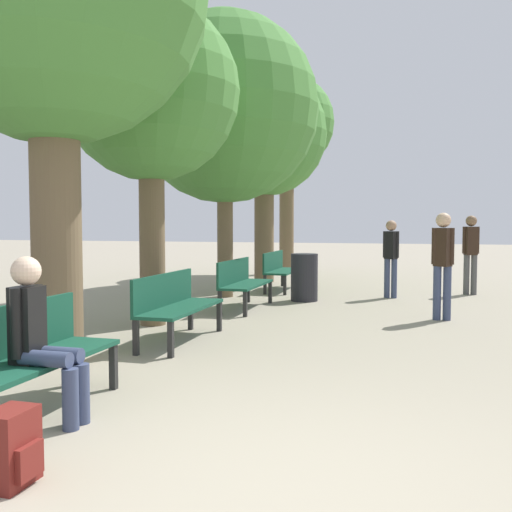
{
  "coord_description": "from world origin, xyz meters",
  "views": [
    {
      "loc": [
        0.84,
        -2.95,
        1.5
      ],
      "look_at": [
        -1.06,
        3.83,
        1.09
      ],
      "focal_mm": 40.0,
      "sensor_mm": 36.0,
      "label": 1
    }
  ],
  "objects_px": {
    "tree_row_1": "(151,94)",
    "tree_row_4": "(287,125)",
    "bench_row_1": "(174,302)",
    "bench_row_2": "(242,280)",
    "backpack": "(11,448)",
    "tree_row_2": "(225,109)",
    "bench_row_0": "(24,352)",
    "tree_row_3": "(264,135)",
    "pedestrian_near": "(443,259)",
    "pedestrian_mid": "(471,249)",
    "pedestrian_far": "(391,254)",
    "person_seated": "(41,335)",
    "bench_row_3": "(279,268)",
    "trash_bin": "(304,277)"
  },
  "relations": [
    {
      "from": "bench_row_1",
      "to": "bench_row_3",
      "type": "height_order",
      "value": "same"
    },
    {
      "from": "bench_row_0",
      "to": "bench_row_3",
      "type": "bearing_deg",
      "value": 90.0
    },
    {
      "from": "bench_row_1",
      "to": "pedestrian_far",
      "type": "height_order",
      "value": "pedestrian_far"
    },
    {
      "from": "bench_row_2",
      "to": "backpack",
      "type": "relative_size",
      "value": 3.92
    },
    {
      "from": "person_seated",
      "to": "pedestrian_mid",
      "type": "xyz_separation_m",
      "value": [
        3.8,
        9.03,
        0.28
      ]
    },
    {
      "from": "tree_row_2",
      "to": "person_seated",
      "type": "relative_size",
      "value": 4.54
    },
    {
      "from": "tree_row_2",
      "to": "pedestrian_mid",
      "type": "height_order",
      "value": "tree_row_2"
    },
    {
      "from": "pedestrian_far",
      "to": "pedestrian_near",
      "type": "bearing_deg",
      "value": -70.43
    },
    {
      "from": "bench_row_2",
      "to": "trash_bin",
      "type": "height_order",
      "value": "trash_bin"
    },
    {
      "from": "backpack",
      "to": "trash_bin",
      "type": "distance_m",
      "value": 8.09
    },
    {
      "from": "person_seated",
      "to": "backpack",
      "type": "distance_m",
      "value": 1.14
    },
    {
      "from": "backpack",
      "to": "bench_row_2",
      "type": "bearing_deg",
      "value": 96.0
    },
    {
      "from": "bench_row_1",
      "to": "tree_row_2",
      "type": "bearing_deg",
      "value": 100.45
    },
    {
      "from": "bench_row_0",
      "to": "tree_row_1",
      "type": "distance_m",
      "value": 4.91
    },
    {
      "from": "tree_row_4",
      "to": "pedestrian_near",
      "type": "bearing_deg",
      "value": -61.12
    },
    {
      "from": "tree_row_2",
      "to": "pedestrian_mid",
      "type": "xyz_separation_m",
      "value": [
        4.84,
        1.68,
        -2.83
      ]
    },
    {
      "from": "bench_row_0",
      "to": "trash_bin",
      "type": "distance_m",
      "value": 7.11
    },
    {
      "from": "bench_row_3",
      "to": "tree_row_4",
      "type": "height_order",
      "value": "tree_row_4"
    },
    {
      "from": "tree_row_4",
      "to": "pedestrian_mid",
      "type": "distance_m",
      "value": 7.18
    },
    {
      "from": "backpack",
      "to": "trash_bin",
      "type": "height_order",
      "value": "trash_bin"
    },
    {
      "from": "bench_row_2",
      "to": "tree_row_2",
      "type": "height_order",
      "value": "tree_row_2"
    },
    {
      "from": "tree_row_4",
      "to": "pedestrian_near",
      "type": "relative_size",
      "value": 3.55
    },
    {
      "from": "bench_row_2",
      "to": "pedestrian_far",
      "type": "distance_m",
      "value": 3.31
    },
    {
      "from": "bench_row_2",
      "to": "pedestrian_near",
      "type": "xyz_separation_m",
      "value": [
        3.32,
        -0.28,
        0.45
      ]
    },
    {
      "from": "bench_row_0",
      "to": "bench_row_1",
      "type": "distance_m",
      "value": 2.87
    },
    {
      "from": "tree_row_2",
      "to": "person_seated",
      "type": "height_order",
      "value": "tree_row_2"
    },
    {
      "from": "bench_row_3",
      "to": "pedestrian_near",
      "type": "xyz_separation_m",
      "value": [
        3.32,
        -3.15,
        0.45
      ]
    },
    {
      "from": "person_seated",
      "to": "bench_row_1",
      "type": "bearing_deg",
      "value": 94.52
    },
    {
      "from": "tree_row_1",
      "to": "bench_row_0",
      "type": "bearing_deg",
      "value": -78.37
    },
    {
      "from": "bench_row_2",
      "to": "person_seated",
      "type": "bearing_deg",
      "value": -87.69
    },
    {
      "from": "bench_row_1",
      "to": "bench_row_2",
      "type": "distance_m",
      "value": 2.87
    },
    {
      "from": "pedestrian_far",
      "to": "tree_row_2",
      "type": "bearing_deg",
      "value": -167.89
    },
    {
      "from": "tree_row_2",
      "to": "pedestrian_mid",
      "type": "distance_m",
      "value": 5.85
    },
    {
      "from": "tree_row_3",
      "to": "pedestrian_near",
      "type": "distance_m",
      "value": 6.95
    },
    {
      "from": "bench_row_0",
      "to": "tree_row_2",
      "type": "bearing_deg",
      "value": 96.35
    },
    {
      "from": "pedestrian_far",
      "to": "bench_row_0",
      "type": "bearing_deg",
      "value": -107.14
    },
    {
      "from": "bench_row_1",
      "to": "backpack",
      "type": "relative_size",
      "value": 3.92
    },
    {
      "from": "bench_row_1",
      "to": "backpack",
      "type": "height_order",
      "value": "bench_row_1"
    },
    {
      "from": "pedestrian_far",
      "to": "bench_row_2",
      "type": "bearing_deg",
      "value": -138.22
    },
    {
      "from": "tree_row_4",
      "to": "person_seated",
      "type": "distance_m",
      "value": 13.63
    },
    {
      "from": "bench_row_0",
      "to": "tree_row_1",
      "type": "xyz_separation_m",
      "value": [
        -0.81,
        3.91,
        2.86
      ]
    },
    {
      "from": "tree_row_1",
      "to": "pedestrian_far",
      "type": "xyz_separation_m",
      "value": [
        3.25,
        4.02,
        -2.47
      ]
    },
    {
      "from": "tree_row_1",
      "to": "tree_row_4",
      "type": "relative_size",
      "value": 0.8
    },
    {
      "from": "tree_row_3",
      "to": "pedestrian_near",
      "type": "bearing_deg",
      "value": -49.64
    },
    {
      "from": "tree_row_2",
      "to": "bench_row_1",
      "type": "bearing_deg",
      "value": -79.55
    },
    {
      "from": "bench_row_3",
      "to": "backpack",
      "type": "relative_size",
      "value": 3.92
    },
    {
      "from": "tree_row_3",
      "to": "pedestrian_mid",
      "type": "xyz_separation_m",
      "value": [
        4.84,
        -1.41,
        -2.77
      ]
    },
    {
      "from": "backpack",
      "to": "pedestrian_mid",
      "type": "relative_size",
      "value": 0.26
    },
    {
      "from": "bench_row_3",
      "to": "person_seated",
      "type": "xyz_separation_m",
      "value": [
        0.24,
        -8.73,
        0.17
      ]
    },
    {
      "from": "bench_row_0",
      "to": "bench_row_2",
      "type": "distance_m",
      "value": 5.75
    }
  ]
}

